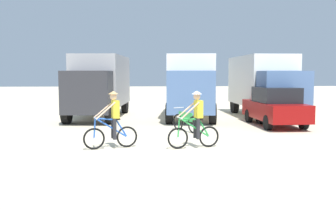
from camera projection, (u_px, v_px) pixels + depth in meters
ground_plane at (181, 147)px, 11.86m from camera, size 120.00×120.00×0.00m
box_truck_grey_hauler at (100, 83)px, 20.00m from camera, size 2.99×6.94×3.35m
box_truck_avon_van at (191, 83)px, 19.99m from camera, size 3.20×6.99×3.35m
box_truck_white_box at (264, 83)px, 20.15m from camera, size 2.44×6.77×3.35m
sedan_parked at (275, 106)px, 16.78m from camera, size 1.85×4.24×1.76m
cyclist_orange_shirt at (112, 122)px, 11.65m from camera, size 1.68×0.66×1.82m
cyclist_cowboy_hat at (195, 122)px, 11.70m from camera, size 1.70×0.58×1.82m
bicycle_spare at (185, 122)px, 15.09m from camera, size 0.92×1.53×0.97m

